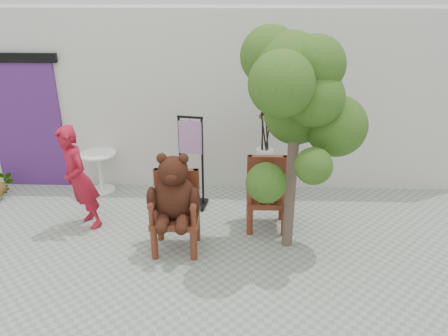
% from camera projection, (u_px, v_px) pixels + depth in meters
% --- Properties ---
extents(ground_plane, '(60.00, 60.00, 0.00)m').
position_uv_depth(ground_plane, '(187.00, 277.00, 5.44)').
color(ground_plane, gray).
rests_on(ground_plane, ground).
extents(back_wall, '(9.00, 1.00, 3.00)m').
position_uv_depth(back_wall, '(204.00, 97.00, 7.67)').
color(back_wall, silver).
rests_on(back_wall, ground).
extents(doorway, '(1.40, 0.11, 2.33)m').
position_uv_depth(doorway, '(27.00, 122.00, 7.43)').
color(doorway, '#50236A').
rests_on(doorway, ground).
extents(chair_big, '(0.69, 0.74, 1.40)m').
position_uv_depth(chair_big, '(174.00, 198.00, 5.70)').
color(chair_big, '#502011').
rests_on(chair_big, ground).
extents(chair_small, '(0.60, 0.55, 1.04)m').
position_uv_depth(chair_small, '(267.00, 188.00, 6.34)').
color(chair_small, '#502011').
rests_on(chair_small, ground).
extents(person, '(0.67, 0.68, 1.59)m').
position_uv_depth(person, '(79.00, 179.00, 6.22)').
color(person, maroon).
rests_on(person, ground).
extents(cafe_table, '(0.60, 0.60, 0.70)m').
position_uv_depth(cafe_table, '(100.00, 167.00, 7.47)').
color(cafe_table, white).
rests_on(cafe_table, ground).
extents(display_stand, '(0.50, 0.42, 1.51)m').
position_uv_depth(display_stand, '(192.00, 173.00, 6.91)').
color(display_stand, black).
rests_on(display_stand, ground).
extents(stool_bucket, '(0.32, 0.32, 1.45)m').
position_uv_depth(stool_bucket, '(264.00, 159.00, 7.29)').
color(stool_bucket, white).
rests_on(stool_bucket, ground).
extents(tree, '(1.59, 1.40, 2.92)m').
position_uv_depth(tree, '(298.00, 94.00, 5.23)').
color(tree, '#48352B').
rests_on(tree, ground).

